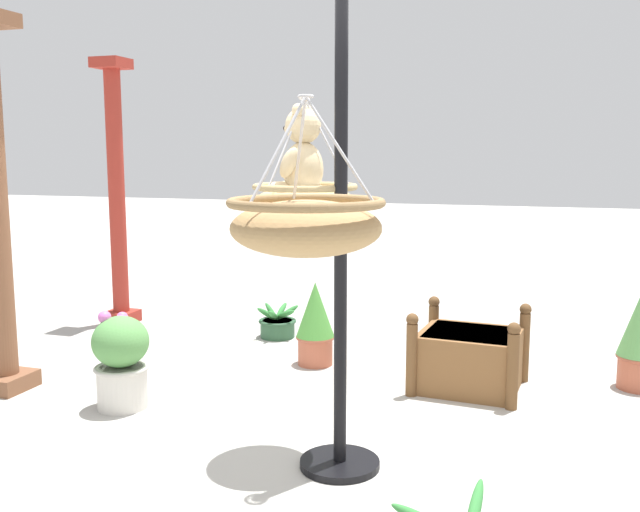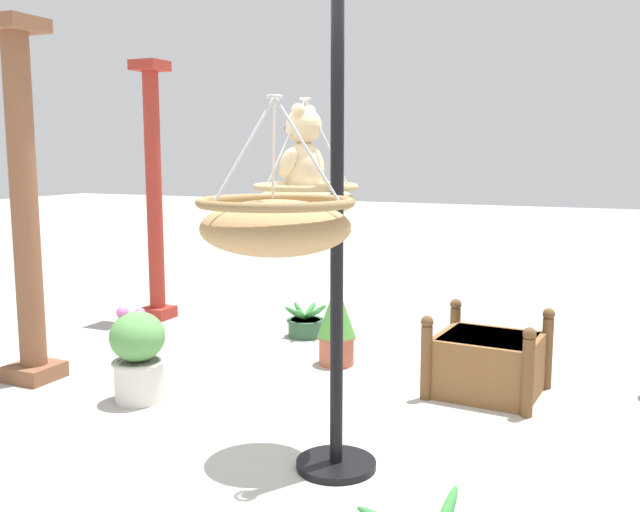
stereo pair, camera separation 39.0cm
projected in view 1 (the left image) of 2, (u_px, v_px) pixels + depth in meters
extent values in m
plane|color=#ADAAA3|center=(330.00, 453.00, 4.06)|extent=(40.00, 40.00, 0.00)
cylinder|color=black|center=(341.00, 238.00, 3.70)|extent=(0.07, 0.07, 2.54)
cylinder|color=black|center=(340.00, 463.00, 3.88)|extent=(0.44, 0.44, 0.04)
ellipsoid|color=tan|center=(305.00, 201.00, 3.89)|extent=(0.56, 0.56, 0.18)
torus|color=tan|center=(305.00, 187.00, 3.88)|extent=(0.58, 0.58, 0.04)
ellipsoid|color=silver|center=(305.00, 198.00, 3.88)|extent=(0.49, 0.49, 0.15)
cylinder|color=#B7B7BC|center=(301.00, 143.00, 3.97)|extent=(0.24, 0.14, 0.48)
cylinder|color=#B7B7BC|center=(287.00, 143.00, 3.76)|extent=(0.24, 0.14, 0.48)
cylinder|color=#B7B7BC|center=(327.00, 143.00, 3.80)|extent=(0.01, 0.27, 0.48)
torus|color=#B7B7BC|center=(305.00, 99.00, 3.81)|extent=(0.06, 0.06, 0.01)
ellipsoid|color=#D1B789|center=(303.00, 169.00, 3.87)|extent=(0.26, 0.22, 0.30)
sphere|color=#D1B789|center=(303.00, 126.00, 3.83)|extent=(0.23, 0.23, 0.20)
ellipsoid|color=beige|center=(291.00, 129.00, 3.86)|extent=(0.10, 0.08, 0.06)
sphere|color=black|center=(286.00, 128.00, 3.86)|extent=(0.03, 0.03, 0.03)
sphere|color=#D1B789|center=(299.00, 110.00, 3.75)|extent=(0.07, 0.07, 0.07)
sphere|color=#D1B789|center=(307.00, 112.00, 3.88)|extent=(0.07, 0.07, 0.07)
ellipsoid|color=#D1B789|center=(289.00, 163.00, 3.74)|extent=(0.08, 0.15, 0.19)
ellipsoid|color=#D1B789|center=(306.00, 162.00, 4.00)|extent=(0.08, 0.15, 0.19)
ellipsoid|color=#D1B789|center=(280.00, 190.00, 3.85)|extent=(0.09, 0.17, 0.09)
ellipsoid|color=#D1B789|center=(289.00, 189.00, 3.98)|extent=(0.09, 0.17, 0.09)
ellipsoid|color=#A37F51|center=(306.00, 228.00, 2.71)|extent=(0.59, 0.59, 0.22)
torus|color=olive|center=(306.00, 202.00, 2.70)|extent=(0.61, 0.61, 0.04)
cylinder|color=#B7B7BC|center=(299.00, 150.00, 2.80)|extent=(0.25, 0.15, 0.40)
cylinder|color=#B7B7BC|center=(278.00, 150.00, 2.58)|extent=(0.25, 0.15, 0.40)
cylinder|color=#B7B7BC|center=(340.00, 150.00, 2.63)|extent=(0.01, 0.28, 0.40)
torus|color=#B7B7BC|center=(306.00, 96.00, 2.64)|extent=(0.06, 0.06, 0.01)
cube|color=brown|center=(6.00, 381.00, 5.15)|extent=(0.35, 0.35, 0.12)
cylinder|color=#9E2D23|center=(117.00, 199.00, 7.01)|extent=(0.16, 0.16, 2.52)
cube|color=#9E2D23|center=(122.00, 317.00, 7.18)|extent=(0.29, 0.29, 0.12)
cube|color=#9E2D23|center=(111.00, 63.00, 6.82)|extent=(0.31, 0.31, 0.10)
cube|color=brown|center=(469.00, 360.00, 5.15)|extent=(0.69, 0.74, 0.42)
cube|color=#382819|center=(470.00, 336.00, 5.12)|extent=(0.61, 0.65, 0.06)
cylinder|color=brown|center=(412.00, 360.00, 4.98)|extent=(0.08, 0.08, 0.52)
cylinder|color=brown|center=(433.00, 338.00, 5.57)|extent=(0.08, 0.08, 0.52)
cylinder|color=brown|center=(512.00, 372.00, 4.72)|extent=(0.08, 0.08, 0.52)
cylinder|color=brown|center=(524.00, 347.00, 5.30)|extent=(0.08, 0.08, 0.52)
sphere|color=brown|center=(412.00, 319.00, 4.94)|extent=(0.09, 0.09, 0.09)
sphere|color=brown|center=(434.00, 302.00, 5.53)|extent=(0.09, 0.09, 0.09)
sphere|color=brown|center=(514.00, 329.00, 4.68)|extent=(0.09, 0.09, 0.09)
sphere|color=brown|center=(526.00, 309.00, 5.26)|extent=(0.09, 0.09, 0.09)
cylinder|color=#AD563D|center=(639.00, 372.00, 5.15)|extent=(0.30, 0.30, 0.25)
torus|color=#9C4E37|center=(640.00, 357.00, 5.14)|extent=(0.33, 0.33, 0.03)
cylinder|color=#382819|center=(640.00, 357.00, 5.14)|extent=(0.26, 0.26, 0.03)
ellipsoid|color=#38843D|center=(474.00, 511.00, 2.81)|extent=(0.31, 0.07, 0.19)
cylinder|color=beige|center=(122.00, 387.00, 4.77)|extent=(0.34, 0.34, 0.29)
torus|color=#BCB7AE|center=(122.00, 368.00, 4.75)|extent=(0.37, 0.37, 0.03)
cylinder|color=#382819|center=(122.00, 369.00, 4.75)|extent=(0.30, 0.30, 0.03)
ellipsoid|color=#56934C|center=(120.00, 342.00, 4.72)|extent=(0.38, 0.38, 0.35)
sphere|color=#D166B7|center=(122.00, 318.00, 4.76)|extent=(0.08, 0.08, 0.08)
sphere|color=#D166B7|center=(105.00, 317.00, 4.71)|extent=(0.09, 0.09, 0.09)
cylinder|color=#2D5638|center=(278.00, 329.00, 6.60)|extent=(0.32, 0.32, 0.16)
torus|color=#294E32|center=(277.00, 321.00, 6.59)|extent=(0.35, 0.35, 0.03)
cylinder|color=#382819|center=(277.00, 322.00, 6.59)|extent=(0.28, 0.28, 0.03)
ellipsoid|color=#38843D|center=(282.00, 310.00, 6.68)|extent=(0.23, 0.06, 0.13)
ellipsoid|color=#38843D|center=(271.00, 312.00, 6.65)|extent=(0.15, 0.21, 0.19)
ellipsoid|color=#38843D|center=(267.00, 314.00, 6.54)|extent=(0.18, 0.20, 0.17)
ellipsoid|color=#38843D|center=(273.00, 315.00, 6.48)|extent=(0.23, 0.05, 0.15)
ellipsoid|color=#38843D|center=(286.00, 314.00, 6.51)|extent=(0.14, 0.23, 0.13)
ellipsoid|color=#38843D|center=(288.00, 312.00, 6.61)|extent=(0.17, 0.21, 0.16)
cylinder|color=#AD563D|center=(315.00, 350.00, 5.75)|extent=(0.28, 0.28, 0.24)
torus|color=#9C4E37|center=(315.00, 337.00, 5.73)|extent=(0.32, 0.32, 0.03)
cylinder|color=#382819|center=(315.00, 338.00, 5.73)|extent=(0.25, 0.25, 0.03)
cone|color=#478E38|center=(315.00, 309.00, 5.70)|extent=(0.31, 0.31, 0.45)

